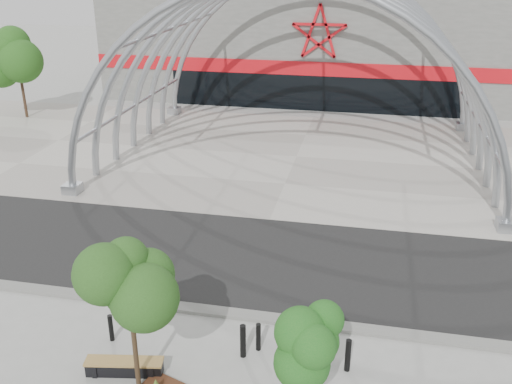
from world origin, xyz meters
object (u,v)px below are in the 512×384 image
(street_tree_0, at_px, (130,295))
(bollard_2, at_px, (243,341))
(street_tree_1, at_px, (311,347))
(bench_0, at_px, (125,367))

(street_tree_0, xyz_separation_m, bollard_2, (2.46, 1.91, -2.46))
(street_tree_1, distance_m, bench_0, 5.80)
(street_tree_0, distance_m, bench_0, 2.90)
(street_tree_1, bearing_deg, bench_0, 169.95)
(street_tree_0, bearing_deg, bollard_2, 37.75)
(street_tree_0, bearing_deg, street_tree_1, -5.27)
(street_tree_1, bearing_deg, bollard_2, 132.94)
(bench_0, height_order, bollard_2, bollard_2)
(bench_0, bearing_deg, street_tree_1, -10.05)
(bollard_2, bearing_deg, bench_0, -155.59)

